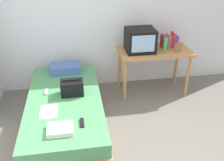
# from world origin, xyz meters

# --- Properties ---
(wall_back) EXTENTS (5.20, 0.10, 2.60)m
(wall_back) POSITION_xyz_m (0.00, 2.00, 1.30)
(wall_back) COLOR silver
(wall_back) RESTS_ON ground
(bed) EXTENTS (1.00, 2.00, 0.46)m
(bed) POSITION_xyz_m (-0.86, 0.83, 0.23)
(bed) COLOR #B27F4C
(bed) RESTS_ON ground
(desk) EXTENTS (1.16, 0.60, 0.76)m
(desk) POSITION_xyz_m (0.58, 1.55, 0.66)
(desk) COLOR #B27F4C
(desk) RESTS_ON ground
(tv) EXTENTS (0.44, 0.39, 0.36)m
(tv) POSITION_xyz_m (0.34, 1.55, 0.94)
(tv) COLOR black
(tv) RESTS_ON desk
(water_bottle) EXTENTS (0.06, 0.06, 0.22)m
(water_bottle) POSITION_xyz_m (0.71, 1.45, 0.87)
(water_bottle) COLOR green
(water_bottle) RESTS_ON desk
(book_row) EXTENTS (0.26, 0.16, 0.24)m
(book_row) POSITION_xyz_m (0.86, 1.65, 0.87)
(book_row) COLOR #B72D33
(book_row) RESTS_ON desk
(picture_frame) EXTENTS (0.11, 0.02, 0.14)m
(picture_frame) POSITION_xyz_m (0.91, 1.42, 0.83)
(picture_frame) COLOR olive
(picture_frame) RESTS_ON desk
(pillow) EXTENTS (0.46, 0.28, 0.13)m
(pillow) POSITION_xyz_m (-0.85, 1.59, 0.53)
(pillow) COLOR #4766AD
(pillow) RESTS_ON bed
(handbag) EXTENTS (0.30, 0.20, 0.22)m
(handbag) POSITION_xyz_m (-0.75, 0.91, 0.56)
(handbag) COLOR black
(handbag) RESTS_ON bed
(magazine) EXTENTS (0.21, 0.29, 0.01)m
(magazine) POSITION_xyz_m (-1.04, 0.55, 0.46)
(magazine) COLOR white
(magazine) RESTS_ON bed
(remote_dark) EXTENTS (0.04, 0.16, 0.02)m
(remote_dark) POSITION_xyz_m (-0.66, 0.26, 0.47)
(remote_dark) COLOR black
(remote_dark) RESTS_ON bed
(remote_silver) EXTENTS (0.04, 0.14, 0.02)m
(remote_silver) POSITION_xyz_m (-1.11, 1.01, 0.47)
(remote_silver) COLOR #B7B7BC
(remote_silver) RESTS_ON bed
(folded_towel) EXTENTS (0.28, 0.22, 0.06)m
(folded_towel) POSITION_xyz_m (-0.90, 0.16, 0.49)
(folded_towel) COLOR white
(folded_towel) RESTS_ON bed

